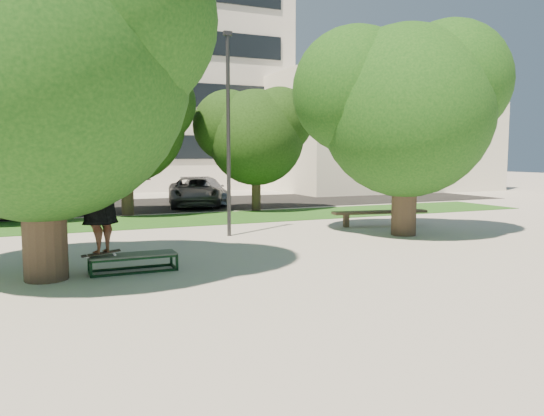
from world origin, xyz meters
name	(u,v)px	position (x,y,z in m)	size (l,w,h in m)	color
ground	(261,271)	(0.00, 0.00, 0.00)	(120.00, 120.00, 0.00)	#AEABA0
grass_strip	(191,219)	(1.00, 9.50, 0.01)	(30.00, 4.00, 0.02)	#1B4413
asphalt_strip	(137,206)	(0.00, 16.00, 0.01)	(40.00, 8.00, 0.01)	black
tree_left	(32,53)	(-4.29, 1.09, 4.42)	(6.96, 5.95, 7.12)	#38281E
tree_right	(403,101)	(5.92, 3.08, 4.09)	(6.24, 5.33, 6.51)	#38281E
bg_tree_mid	(123,117)	(-1.08, 12.08, 4.02)	(5.76, 4.92, 6.24)	#38281E
bg_tree_right	(254,132)	(4.43, 11.57, 3.49)	(5.04, 4.31, 5.43)	#38281E
lamppost	(228,132)	(1.00, 5.00, 3.15)	(0.25, 0.15, 6.11)	#2D2D30
office_building	(70,79)	(-2.00, 31.98, 8.00)	(30.00, 14.12, 16.00)	#BAB4AC
side_building	(376,134)	(18.00, 22.00, 4.00)	(15.00, 10.00, 8.00)	silver
grind_box	(133,263)	(-2.50, 1.07, 0.19)	(1.80, 0.60, 0.38)	black
skater_rig	(99,207)	(-3.15, 1.07, 1.41)	(2.42, 1.49, 1.99)	white
bench	(380,213)	(6.60, 5.10, 0.44)	(3.48, 1.00, 0.53)	brown
car_dark	(21,198)	(-5.00, 13.50, 0.73)	(1.54, 4.41, 1.45)	black
car_grey	(193,192)	(2.50, 14.66, 0.69)	(2.28, 4.94, 1.37)	#515155
car_silver_b	(204,191)	(3.33, 15.74, 0.67)	(1.88, 4.63, 1.34)	#A7A7AC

